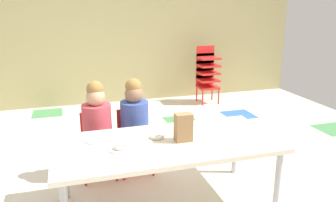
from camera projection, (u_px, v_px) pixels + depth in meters
The scene contains 11 objects.
ground_plane at pixel (138, 175), 3.27m from camera, with size 6.67×5.24×0.02m.
back_wall at pixel (101, 26), 5.32m from camera, with size 6.67×0.10×2.49m, color tan.
craft_table at pixel (167, 147), 2.63m from camera, with size 1.72×0.81×0.55m.
seated_child_near_camera at pixel (97, 121), 3.06m from camera, with size 0.32×0.31×0.92m.
seated_child_middle_seat at pixel (134, 117), 3.16m from camera, with size 0.32×0.31×0.92m.
kid_chair_red_stack at pixel (207, 71), 5.53m from camera, with size 0.32×0.30×0.92m.
paper_bag_brown at pixel (183, 127), 2.60m from camera, with size 0.13×0.09×0.22m, color #9E754C.
paper_plate_near_edge at pixel (121, 149), 2.47m from camera, with size 0.18×0.18×0.01m, color white.
paper_plate_center_table at pixel (98, 140), 2.63m from camera, with size 0.18×0.18×0.01m, color white.
donut_powdered_on_plate at pixel (121, 147), 2.47m from camera, with size 0.11×0.11×0.03m, color white.
donut_powdered_loose at pixel (157, 136), 2.68m from camera, with size 0.11×0.11×0.03m, color white.
Camera 1 is at (-0.58, -2.89, 1.57)m, focal length 36.32 mm.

